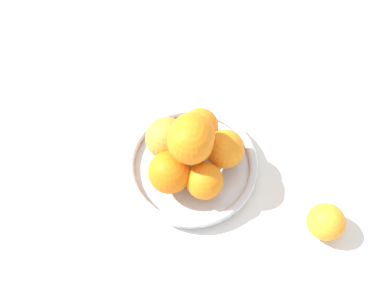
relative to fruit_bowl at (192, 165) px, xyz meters
name	(u,v)px	position (x,y,z in m)	size (l,w,h in m)	color
ground_plane	(192,169)	(0.00, 0.00, -0.02)	(4.00, 4.00, 0.00)	silver
fruit_bowl	(192,165)	(0.00, 0.00, 0.00)	(0.25, 0.25, 0.03)	silver
orange_pile	(191,148)	(0.00, 0.00, 0.07)	(0.17, 0.18, 0.14)	orange
stray_orange	(326,222)	(0.20, 0.17, 0.02)	(0.07, 0.07, 0.07)	orange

